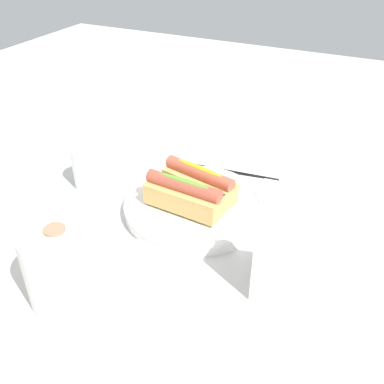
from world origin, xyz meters
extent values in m
plane|color=beige|center=(0.00, 0.00, 0.00)|extent=(2.40, 2.40, 0.00)
cylinder|color=white|center=(0.00, 0.00, 0.01)|extent=(0.27, 0.27, 0.02)
torus|color=white|center=(0.00, 0.00, 0.02)|extent=(0.27, 0.27, 0.01)
cube|color=tan|center=(0.00, -0.02, 0.05)|extent=(0.16, 0.08, 0.04)
cylinder|color=#BC563D|center=(0.00, -0.02, 0.08)|extent=(0.15, 0.06, 0.03)
ellipsoid|color=gold|center=(0.00, -0.02, 0.09)|extent=(0.11, 0.04, 0.01)
cube|color=tan|center=(0.01, 0.03, 0.05)|extent=(0.15, 0.06, 0.04)
cylinder|color=#B24C38|center=(0.01, 0.03, 0.08)|extent=(0.15, 0.04, 0.03)
ellipsoid|color=olive|center=(0.01, 0.03, 0.09)|extent=(0.11, 0.02, 0.01)
cylinder|color=white|center=(0.24, 0.01, 0.04)|extent=(0.07, 0.07, 0.09)
cylinder|color=silver|center=(0.24, 0.01, 0.03)|extent=(0.06, 0.06, 0.05)
cylinder|color=white|center=(0.08, 0.29, 0.07)|extent=(0.11, 0.11, 0.13)
cylinder|color=#997A5B|center=(0.08, 0.29, 0.13)|extent=(0.03, 0.03, 0.00)
cube|color=white|center=(-0.22, 0.14, 0.07)|extent=(0.12, 0.07, 0.15)
cylinder|color=black|center=(0.02, -0.16, 0.00)|extent=(0.22, 0.04, 0.01)
cylinder|color=black|center=(-0.01, -0.18, 0.00)|extent=(0.22, 0.03, 0.01)
camera|label=1|loc=(-0.30, 0.63, 0.51)|focal=41.25mm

